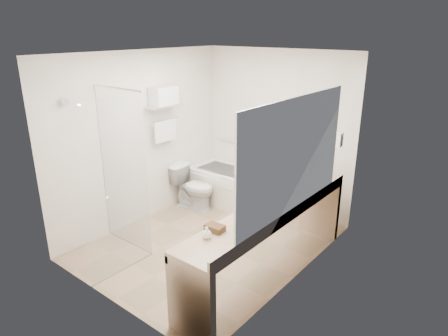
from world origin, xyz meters
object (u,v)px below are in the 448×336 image
Objects in this scene: amenity_basket at (215,228)px; water_bottle_left at (304,179)px; bathtub at (236,188)px; toilet at (194,187)px; vanity_counter at (269,227)px.

water_bottle_left reaches higher than amenity_basket.
amenity_basket reaches higher than bathtub.
toilet reaches higher than bathtub.
amenity_basket is (1.80, -1.60, 0.53)m from toilet.
amenity_basket reaches higher than toilet.
amenity_basket is 1.66m from water_bottle_left.
bathtub is at bearing 122.25° from amenity_basket.
bathtub is 2.26× the size of toilet.
vanity_counter reaches higher than amenity_basket.
vanity_counter is 3.81× the size of toilet.
water_bottle_left is at bearing -96.44° from toilet.
water_bottle_left is at bearing -18.45° from bathtub.
amenity_basket is (-0.17, -0.75, 0.24)m from vanity_counter.
amenity_basket is at bearing -139.59° from toilet.
amenity_basket is 0.92× the size of water_bottle_left.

